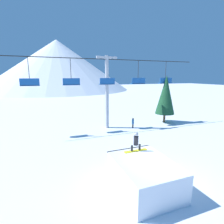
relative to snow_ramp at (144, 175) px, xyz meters
The scene contains 7 objects.
ground_plane 1.41m from the snow_ramp, ahead, with size 220.00×220.00×0.00m, color white.
mountain_ridge 77.94m from the snow_ramp, 89.15° to the left, with size 63.18×63.18×21.87m.
snow_ramp is the anchor object (origin of this frame).
snowboarder 2.01m from the snow_ramp, 80.91° to the left, with size 1.53×0.29×1.22m.
chairlift 12.72m from the snow_ramp, 80.45° to the left, with size 23.92×0.44×8.43m.
pine_tree_near 15.53m from the snow_ramp, 48.75° to the left, with size 2.51×2.51×6.28m.
distant_skier 11.73m from the snow_ramp, 65.41° to the left, with size 0.24×0.24×1.23m.
Camera 1 is at (-5.89, -7.62, 6.19)m, focal length 28.00 mm.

